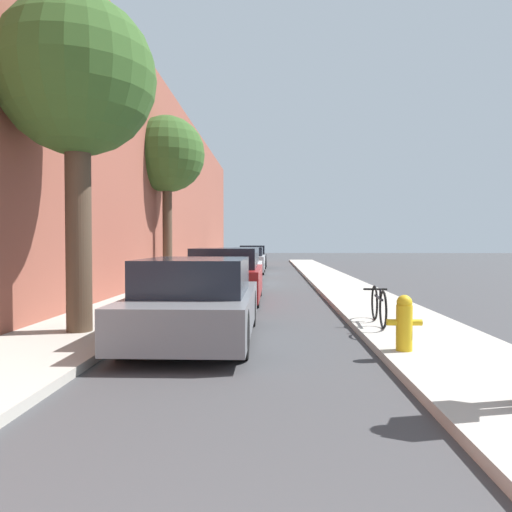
{
  "coord_description": "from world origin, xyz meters",
  "views": [
    {
      "loc": [
        0.42,
        0.03,
        1.59
      ],
      "look_at": [
        0.07,
        10.25,
        1.31
      ],
      "focal_mm": 33.41,
      "sensor_mm": 36.0,
      "label": 1
    }
  ],
  "objects": [
    {
      "name": "ground_plane",
      "position": [
        0.0,
        16.0,
        0.0
      ],
      "size": [
        120.0,
        120.0,
        0.0
      ],
      "primitive_type": "plane",
      "color": "#3D3D3F"
    },
    {
      "name": "sidewalk_left",
      "position": [
        -2.9,
        16.0,
        0.06
      ],
      "size": [
        2.0,
        52.0,
        0.12
      ],
      "color": "#ADA89E",
      "rests_on": "ground"
    },
    {
      "name": "sidewalk_right",
      "position": [
        2.9,
        16.0,
        0.06
      ],
      "size": [
        2.0,
        52.0,
        0.12
      ],
      "color": "#ADA89E",
      "rests_on": "ground"
    },
    {
      "name": "building_facade_left",
      "position": [
        -4.25,
        16.0,
        4.02
      ],
      "size": [
        0.7,
        52.0,
        8.05
      ],
      "color": "brown",
      "rests_on": "ground"
    },
    {
      "name": "parked_car_grey",
      "position": [
        -0.81,
        7.73,
        0.64
      ],
      "size": [
        1.82,
        4.2,
        1.34
      ],
      "color": "black",
      "rests_on": "ground"
    },
    {
      "name": "parked_car_red",
      "position": [
        -0.84,
        12.89,
        0.68
      ],
      "size": [
        1.89,
        4.14,
        1.45
      ],
      "color": "black",
      "rests_on": "ground"
    },
    {
      "name": "parked_car_white",
      "position": [
        -0.94,
        18.72,
        0.66
      ],
      "size": [
        1.83,
        4.46,
        1.41
      ],
      "color": "black",
      "rests_on": "ground"
    },
    {
      "name": "parked_car_silver",
      "position": [
        -0.86,
        24.96,
        0.66
      ],
      "size": [
        1.75,
        4.49,
        1.37
      ],
      "color": "black",
      "rests_on": "ground"
    },
    {
      "name": "parked_car_black",
      "position": [
        -0.82,
        30.27,
        0.67
      ],
      "size": [
        1.73,
        4.03,
        1.43
      ],
      "color": "black",
      "rests_on": "ground"
    },
    {
      "name": "street_tree_near",
      "position": [
        -2.79,
        7.83,
        4.25
      ],
      "size": [
        2.58,
        2.58,
        5.51
      ],
      "color": "#4C3A2B",
      "rests_on": "sidewalk_left"
    },
    {
      "name": "street_tree_far",
      "position": [
        -3.43,
        17.37,
        4.78
      ],
      "size": [
        2.76,
        2.76,
        6.1
      ],
      "color": "#4C3A2B",
      "rests_on": "sidewalk_left"
    },
    {
      "name": "fire_hydrant",
      "position": [
        2.23,
        6.56,
        0.51
      ],
      "size": [
        0.48,
        0.22,
        0.76
      ],
      "color": "gold",
      "rests_on": "sidewalk_right"
    },
    {
      "name": "bicycle",
      "position": [
        2.35,
        8.69,
        0.46
      ],
      "size": [
        0.44,
        1.62,
        0.66
      ],
      "rotation": [
        0.0,
        0.0,
        -0.06
      ],
      "color": "black",
      "rests_on": "sidewalk_right"
    }
  ]
}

